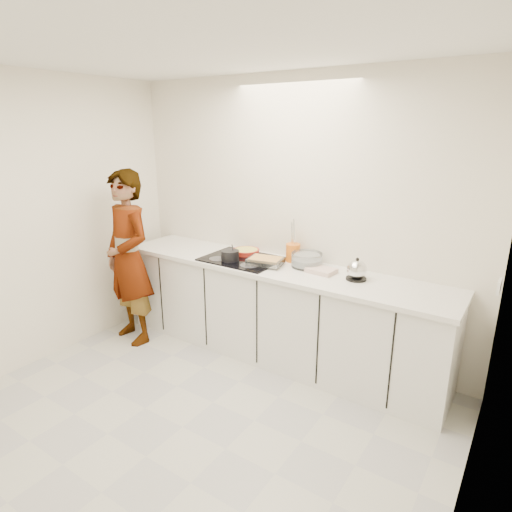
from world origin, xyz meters
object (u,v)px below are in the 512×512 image
Objects in this scene: baking_dish at (266,261)px; mixing_bowl at (307,260)px; kettle at (357,270)px; utensil_crock at (293,253)px; saucepan at (230,255)px; tart_dish at (246,251)px; hob at (242,259)px; cook at (128,258)px.

baking_dish is 0.37m from mixing_bowl.
utensil_crock is (-0.69, 0.15, 0.00)m from kettle.
saucepan is at bearing -158.28° from mixing_bowl.
mixing_bowl is at bearing 171.07° from kettle.
baking_dish is at bearing -27.18° from tart_dish.
hob is 0.14m from saucepan.
utensil_crock is (-0.19, 0.08, 0.02)m from mixing_bowl.
saucepan is at bearing -165.71° from baking_dish.
mixing_bowl is 0.20m from utensil_crock.
mixing_bowl is at bearing -22.26° from utensil_crock.
mixing_bowl is (0.61, 0.15, 0.05)m from hob.
saucepan is (-0.06, -0.11, 0.05)m from hob.
tart_dish is at bearing 45.11° from cook.
tart_dish is 1.18m from kettle.
mixing_bowl is 0.51m from kettle.
kettle is (1.17, -0.08, 0.04)m from tart_dish.
saucepan is 0.56× the size of mixing_bowl.
cook is at bearing -146.27° from tart_dish.
cook reaches higher than hob.
saucepan is 0.59m from utensil_crock.
cook is (-1.03, -0.50, -0.04)m from hob.
kettle is at bearing 3.76° from hob.
mixing_bowl reaches higher than baking_dish.
utensil_crock reaches higher than tart_dish.
saucepan is at bearing -88.96° from tart_dish.
hob is 1.12m from kettle.
tart_dish is 0.94× the size of baking_dish.
saucepan is at bearing -144.64° from utensil_crock.
tart_dish is at bearing -179.82° from mixing_bowl.
utensil_crock reaches higher than baking_dish.
hob is 0.16m from tart_dish.
cook reaches higher than baking_dish.
saucepan reaches higher than baking_dish.
cook is at bearing -158.39° from mixing_bowl.
kettle is at bearing 26.32° from cook.
kettle is at bearing -8.93° from mixing_bowl.
kettle is at bearing 9.10° from saucepan.
hob is 2.08× the size of baking_dish.
tart_dish is 0.99× the size of mixing_bowl.
saucepan is 0.11× the size of cook.
mixing_bowl is at bearing 21.72° from saucepan.
cook reaches higher than kettle.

